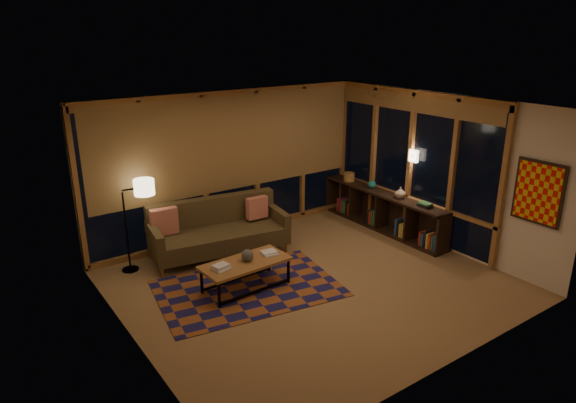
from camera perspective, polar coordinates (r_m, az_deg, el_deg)
floor at (r=7.99m, az=2.66°, el=-9.06°), size 5.50×5.00×0.01m
ceiling at (r=7.14m, az=3.00°, el=10.46°), size 5.50×5.00×0.01m
walls at (r=7.46m, az=2.82°, el=0.14°), size 5.51×5.01×2.70m
window_wall_back at (r=9.41m, az=-6.33°, el=4.03°), size 5.30×0.16×2.60m
window_wall_right at (r=9.65m, az=13.27°, el=4.02°), size 0.16×3.70×2.60m
wall_art at (r=8.31m, az=26.04°, el=0.89°), size 0.06×0.74×0.94m
wall_sconce at (r=9.47m, az=13.79°, el=4.94°), size 0.12×0.18×0.22m
sofa at (r=8.80m, az=-7.66°, el=-3.14°), size 2.39×1.26×0.93m
pillow_left at (r=8.68m, az=-13.59°, el=-2.27°), size 0.46×0.19×0.44m
pillow_right at (r=9.10m, az=-3.47°, el=-0.96°), size 0.39×0.14×0.39m
area_rug at (r=7.86m, az=-4.46°, el=-9.58°), size 2.90×2.17×0.01m
coffee_table at (r=7.77m, az=-4.71°, el=-8.16°), size 1.35×0.66×0.44m
book_stack_a at (r=7.47m, az=-7.47°, el=-7.23°), size 0.24×0.21×0.06m
book_stack_b at (r=7.87m, az=-2.09°, el=-5.71°), size 0.27×0.22×0.05m
ceramic_pot at (r=7.66m, az=-4.55°, el=-5.97°), size 0.23×0.23×0.18m
floor_lamp at (r=8.48m, az=-17.56°, el=-2.75°), size 0.51×0.35×1.48m
bookshelf at (r=10.06m, az=10.44°, el=-1.01°), size 0.40×2.98×0.74m
basket at (r=10.57m, az=6.81°, el=2.74°), size 0.27×0.27×0.17m
teal_bowl at (r=10.14m, az=9.30°, el=1.88°), size 0.19×0.19×0.15m
vase at (r=9.64m, az=12.37°, el=0.98°), size 0.25×0.25×0.21m
shelf_book_stack at (r=9.30m, az=14.98°, el=-0.34°), size 0.21×0.28×0.08m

